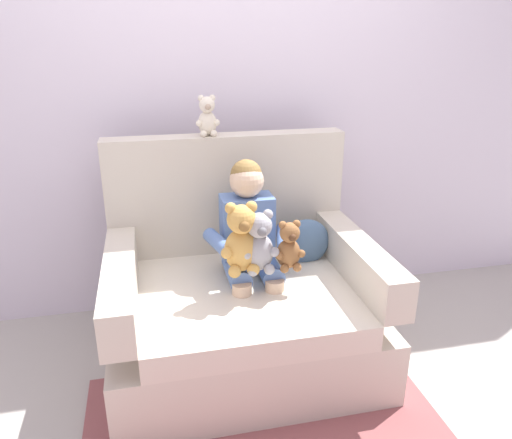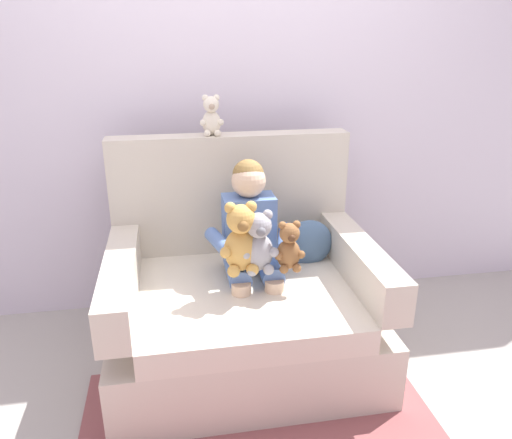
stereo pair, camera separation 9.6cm
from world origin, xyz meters
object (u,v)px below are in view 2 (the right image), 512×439
object	(u,v)px
plush_grey	(259,243)
plush_brown	(289,247)
armchair	(242,299)
plush_honey	(241,240)
plush_cream_on_backrest	(211,117)
seated_child	(251,235)
throw_pillow	(308,243)

from	to	relation	value
plush_grey	plush_brown	size ratio (longest dim) A/B	1.24
armchair	plush_brown	distance (m)	0.43
plush_honey	plush_cream_on_backrest	size ratio (longest dim) A/B	1.64
plush_brown	plush_cream_on_backrest	world-z (taller)	plush_cream_on_backrest
plush_honey	armchair	bearing A→B (deg)	81.74
seated_child	plush_brown	world-z (taller)	seated_child
throw_pillow	plush_grey	bearing A→B (deg)	-138.19
armchair	plush_cream_on_backrest	world-z (taller)	plush_cream_on_backrest
plush_grey	plush_cream_on_backrest	size ratio (longest dim) A/B	1.44
armchair	plush_cream_on_backrest	xyz separation A→B (m)	(-0.09, 0.38, 0.87)
armchair	seated_child	distance (m)	0.34
plush_brown	plush_cream_on_backrest	bearing A→B (deg)	136.93
plush_grey	plush_honey	bearing A→B (deg)	170.30
plush_honey	plush_brown	size ratio (longest dim) A/B	1.42
plush_grey	throw_pillow	bearing A→B (deg)	39.65
seated_child	plush_brown	bearing A→B (deg)	-57.61
plush_honey	throw_pillow	distance (m)	0.52
plush_honey	plush_grey	xyz separation A→B (m)	(0.08, -0.01, -0.02)
plush_grey	throw_pillow	world-z (taller)	plush_grey
armchair	plush_cream_on_backrest	size ratio (longest dim) A/B	6.14
plush_honey	plush_cream_on_backrest	distance (m)	0.71
plush_brown	throw_pillow	size ratio (longest dim) A/B	0.94
plush_grey	plush_cream_on_backrest	xyz separation A→B (m)	(-0.15, 0.53, 0.50)
plush_honey	plush_brown	xyz separation A→B (m)	(0.22, -0.02, -0.05)
plush_cream_on_backrest	plush_honey	bearing A→B (deg)	-83.54
plush_honey	plush_brown	distance (m)	0.23
seated_child	plush_grey	distance (m)	0.19
plush_brown	throw_pillow	world-z (taller)	plush_brown
throw_pillow	plush_cream_on_backrest	bearing A→B (deg)	153.17
armchair	throw_pillow	xyz separation A→B (m)	(0.38, 0.14, 0.22)
plush_honey	throw_pillow	size ratio (longest dim) A/B	1.33
plush_cream_on_backrest	seated_child	bearing A→B (deg)	-68.15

